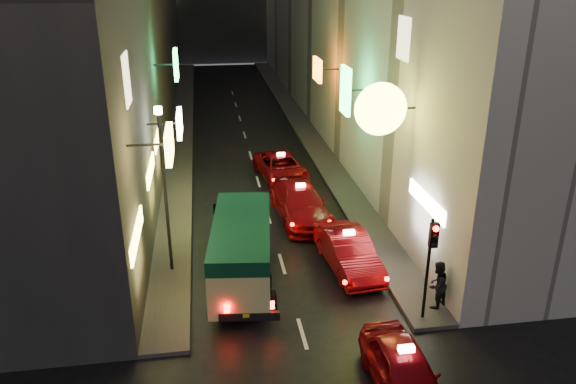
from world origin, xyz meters
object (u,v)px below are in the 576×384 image
minibus (242,246)px  lamp_post (164,180)px  taxi_near (404,369)px  traffic_light (431,249)px

minibus → lamp_post: (-2.58, 1.22, 2.18)m
taxi_near → traffic_light: size_ratio=1.44×
minibus → taxi_near: minibus is taller
taxi_near → lamp_post: 10.30m
minibus → taxi_near: 7.40m
minibus → taxi_near: bearing=-58.5°
taxi_near → traffic_light: 3.94m
minibus → lamp_post: lamp_post is taller
taxi_near → lamp_post: size_ratio=0.81×
taxi_near → traffic_light: traffic_light is taller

